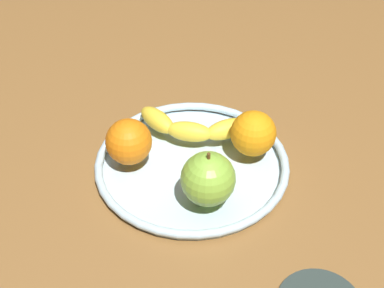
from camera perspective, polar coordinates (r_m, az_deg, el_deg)
ground_plane at (r=85.75cm, az=-0.00°, el=-3.43°), size 130.14×130.14×4.00cm
fruit_bowl at (r=83.73cm, az=-0.00°, el=-2.00°), size 28.39×28.39×1.80cm
banana at (r=86.45cm, az=0.15°, el=1.74°), size 18.54×7.27×3.01cm
apple at (r=75.02cm, az=1.61°, el=-3.49°), size 7.35×7.35×8.15cm
orange_back_right at (r=81.50cm, az=-6.31°, el=0.24°), size 6.67×6.67×6.67cm
orange_back_left at (r=82.85cm, az=6.12°, el=1.06°), size 6.69×6.69×6.69cm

